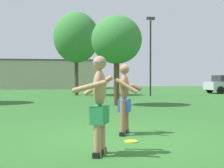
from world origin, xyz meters
name	(u,v)px	position (x,y,z in m)	size (l,w,h in m)	color
ground_plane	(124,137)	(0.00, 0.00, 0.00)	(80.00, 80.00, 0.00)	#2D6628
player_with_cap	(99,100)	(-0.72, -1.54, 0.97)	(0.76, 0.74, 1.75)	black
player_in_blue	(125,97)	(0.08, 0.32, 0.89)	(0.72, 0.78, 1.68)	black
frisbee	(131,141)	(0.05, -0.57, 0.01)	(0.28, 0.28, 0.03)	yellow
lamp_post	(150,48)	(4.79, 15.02, 3.59)	(0.60, 0.24, 5.87)	black
outbuilding_behind_lot	(47,74)	(-3.99, 32.42, 1.80)	(14.07, 5.57, 3.59)	#B2A893
tree_right_field	(117,40)	(1.08, 7.83, 3.20)	(2.48, 2.48, 4.40)	#4C3823
tree_behind_players	(76,38)	(-0.66, 16.56, 4.45)	(3.49, 3.49, 6.41)	#4C3823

